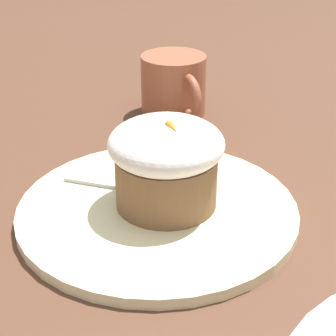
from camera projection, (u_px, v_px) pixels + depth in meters
ground_plane at (157, 215)px, 0.53m from camera, size 4.00×4.00×0.00m
dessert_plate at (157, 210)px, 0.53m from camera, size 0.26×0.26×0.01m
carrot_cake at (168, 163)px, 0.50m from camera, size 0.10×0.10×0.09m
spoon at (145, 189)px, 0.54m from camera, size 0.10×0.10×0.01m
coffee_cup at (174, 85)px, 0.73m from camera, size 0.12×0.08×0.08m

